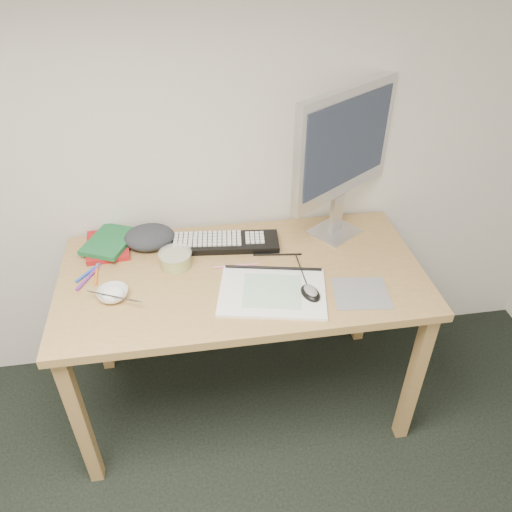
{
  "coord_description": "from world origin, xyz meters",
  "views": [
    {
      "loc": [
        0.06,
        -0.07,
        1.94
      ],
      "look_at": [
        0.29,
        1.42,
        0.83
      ],
      "focal_mm": 35.0,
      "sensor_mm": 36.0,
      "label": 1
    }
  ],
  "objects": [
    {
      "name": "marker_blue",
      "position": [
        -0.35,
        1.51,
        0.76
      ],
      "size": [
        0.09,
        0.11,
        0.01
      ],
      "primitive_type": "cylinder",
      "rotation": [
        0.0,
        1.57,
        0.91
      ],
      "color": "blue",
      "rests_on": "desk"
    },
    {
      "name": "rice_bowl",
      "position": [
        -0.24,
        1.35,
        0.77
      ],
      "size": [
        0.12,
        0.12,
        0.03
      ],
      "primitive_type": "imported",
      "rotation": [
        0.0,
        0.0,
        -0.04
      ],
      "color": "white",
      "rests_on": "desk"
    },
    {
      "name": "fruit_tub",
      "position": [
        -0.01,
        1.51,
        0.78
      ],
      "size": [
        0.14,
        0.14,
        0.06
      ],
      "primitive_type": "cylinder",
      "rotation": [
        0.0,
        0.0,
        0.11
      ],
      "color": "gold",
      "rests_on": "desk"
    },
    {
      "name": "mousepad",
      "position": [
        0.65,
        1.24,
        0.75
      ],
      "size": [
        0.22,
        0.21,
        0.0
      ],
      "primitive_type": "cube",
      "rotation": [
        0.0,
        0.0,
        -0.13
      ],
      "color": "slate",
      "rests_on": "desk"
    },
    {
      "name": "keyboard",
      "position": [
        0.19,
        1.62,
        0.76
      ],
      "size": [
        0.45,
        0.18,
        0.03
      ],
      "primitive_type": "cube",
      "rotation": [
        0.0,
        0.0,
        -0.1
      ],
      "color": "black",
      "rests_on": "desk"
    },
    {
      "name": "pencil_black",
      "position": [
        0.39,
        1.52,
        0.75
      ],
      "size": [
        0.2,
        0.03,
        0.01
      ],
      "primitive_type": "cylinder",
      "rotation": [
        0.0,
        1.57,
        -0.13
      ],
      "color": "black",
      "rests_on": "desk"
    },
    {
      "name": "book_green",
      "position": [
        -0.28,
        1.68,
        0.78
      ],
      "size": [
        0.24,
        0.27,
        0.02
      ],
      "primitive_type": "cube",
      "rotation": [
        0.0,
        0.0,
        -0.43
      ],
      "color": "#165B2E",
      "rests_on": "book_red"
    },
    {
      "name": "sketchpad",
      "position": [
        0.33,
        1.29,
        0.76
      ],
      "size": [
        0.44,
        0.35,
        0.01
      ],
      "primitive_type": "cube",
      "rotation": [
        0.0,
        0.0,
        -0.21
      ],
      "color": "white",
      "rests_on": "desk"
    },
    {
      "name": "marker_purple",
      "position": [
        -0.35,
        1.48,
        0.76
      ],
      "size": [
        0.07,
        0.13,
        0.01
      ],
      "primitive_type": "cylinder",
      "rotation": [
        0.0,
        1.57,
        1.11
      ],
      "color": "#6A2792",
      "rests_on": "desk"
    },
    {
      "name": "book_red",
      "position": [
        -0.29,
        1.68,
        0.76
      ],
      "size": [
        0.19,
        0.24,
        0.02
      ],
      "primitive_type": "cube",
      "rotation": [
        0.0,
        0.0,
        0.09
      ],
      "color": "maroon",
      "rests_on": "desk"
    },
    {
      "name": "pencil_pink",
      "position": [
        0.22,
        1.47,
        0.75
      ],
      "size": [
        0.18,
        0.01,
        0.01
      ],
      "primitive_type": "cylinder",
      "rotation": [
        0.0,
        1.57,
        -0.03
      ],
      "color": "pink",
      "rests_on": "desk"
    },
    {
      "name": "mouse",
      "position": [
        0.46,
        1.25,
        0.78
      ],
      "size": [
        0.08,
        0.11,
        0.03
      ],
      "primitive_type": "ellipsoid",
      "rotation": [
        0.0,
        0.0,
        0.25
      ],
      "color": "black",
      "rests_on": "sketchpad"
    },
    {
      "name": "pencil_tan",
      "position": [
        0.3,
        1.42,
        0.75
      ],
      "size": [
        0.12,
        0.13,
        0.01
      ],
      "primitive_type": "cylinder",
      "rotation": [
        0.0,
        1.57,
        -0.83
      ],
      "color": "tan",
      "rests_on": "desk"
    },
    {
      "name": "monitor",
      "position": [
        0.67,
        1.65,
        1.14
      ],
      "size": [
        0.46,
        0.33,
        0.63
      ],
      "rotation": [
        0.0,
        0.0,
        0.6
      ],
      "color": "silver",
      "rests_on": "desk"
    },
    {
      "name": "cloth_lump",
      "position": [
        -0.11,
        1.68,
        0.79
      ],
      "size": [
        0.2,
        0.17,
        0.07
      ],
      "primitive_type": "ellipsoid",
      "rotation": [
        0.0,
        0.0,
        -0.19
      ],
      "color": "#282A30",
      "rests_on": "desk"
    },
    {
      "name": "marker_orange",
      "position": [
        -0.32,
        1.5,
        0.76
      ],
      "size": [
        0.02,
        0.13,
        0.01
      ],
      "primitive_type": "cylinder",
      "rotation": [
        0.0,
        1.57,
        1.61
      ],
      "color": "orange",
      "rests_on": "desk"
    },
    {
      "name": "chopsticks",
      "position": [
        -0.23,
        1.32,
        0.79
      ],
      "size": [
        0.19,
        0.1,
        0.02
      ],
      "primitive_type": "cylinder",
      "rotation": [
        0.0,
        1.57,
        -0.44
      ],
      "color": "silver",
      "rests_on": "rice_bowl"
    },
    {
      "name": "desk",
      "position": [
        0.24,
        1.43,
        0.67
      ],
      "size": [
        1.4,
        0.7,
        0.75
      ],
      "color": "#A8844D",
      "rests_on": "ground"
    }
  ]
}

